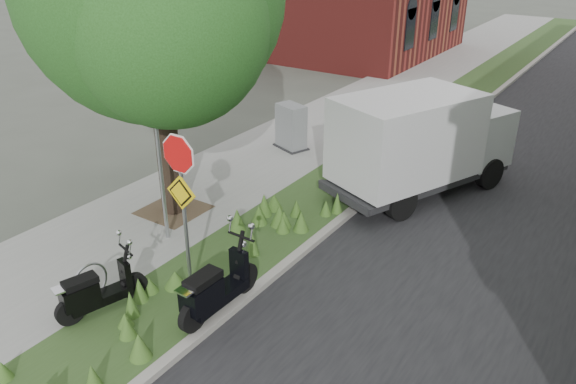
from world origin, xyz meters
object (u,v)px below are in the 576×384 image
Objects in this scene: sign_assembly at (181,184)px; box_truck at (420,139)px; scooter_near at (92,296)px; scooter_far at (212,294)px; utility_cabinet at (291,127)px.

sign_assembly reaches higher than box_truck.
box_truck is (1.69, 6.59, -0.86)m from sign_assembly.
scooter_far reaches higher than scooter_near.
box_truck is at bearing -8.37° from utility_cabinet.
scooter_far is 1.45× the size of utility_cabinet.
utility_cabinet is (-4.25, 0.63, -0.70)m from box_truck.
scooter_near is at bearing -79.41° from utility_cabinet.
box_truck reaches higher than utility_cabinet.
scooter_far is at bearing -20.51° from sign_assembly.
sign_assembly is 2.40× the size of utility_cabinet.
box_truck is (0.90, 6.89, 0.89)m from scooter_far.
scooter_near is (-0.95, -1.42, -1.82)m from sign_assembly.
box_truck is (2.64, 8.00, 0.96)m from scooter_near.
utility_cabinet is (-3.36, 7.51, 0.19)m from scooter_far.
scooter_near is at bearing -123.87° from sign_assembly.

